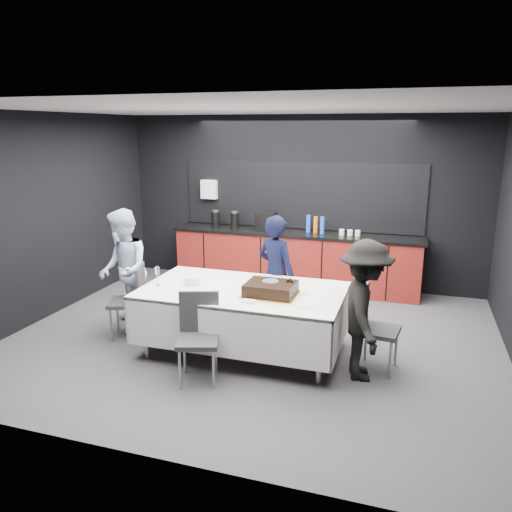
{
  "coord_description": "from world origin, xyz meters",
  "views": [
    {
      "loc": [
        1.82,
        -5.57,
        2.58
      ],
      "look_at": [
        0.0,
        0.1,
        1.05
      ],
      "focal_mm": 35.0,
      "sensor_mm": 36.0,
      "label": 1
    }
  ],
  "objects_px": {
    "chair_left": "(133,296)",
    "cake_assembly": "(271,289)",
    "plate_stack": "(192,280)",
    "champagne_flute": "(157,272)",
    "person_left": "(123,271)",
    "chair_right": "(372,322)",
    "person_center": "(276,274)",
    "person_right": "(365,310)",
    "party_table": "(243,300)",
    "chair_near": "(199,330)"
  },
  "relations": [
    {
      "from": "plate_stack",
      "to": "chair_right",
      "type": "xyz_separation_m",
      "value": [
        2.11,
        0.06,
        -0.3
      ]
    },
    {
      "from": "champagne_flute",
      "to": "person_right",
      "type": "distance_m",
      "value": 2.42
    },
    {
      "from": "chair_right",
      "to": "person_right",
      "type": "height_order",
      "value": "person_right"
    },
    {
      "from": "cake_assembly",
      "to": "person_right",
      "type": "xyz_separation_m",
      "value": [
        1.04,
        -0.08,
        -0.11
      ]
    },
    {
      "from": "chair_left",
      "to": "cake_assembly",
      "type": "bearing_deg",
      "value": -3.85
    },
    {
      "from": "cake_assembly",
      "to": "chair_right",
      "type": "height_order",
      "value": "cake_assembly"
    },
    {
      "from": "party_table",
      "to": "chair_left",
      "type": "xyz_separation_m",
      "value": [
        -1.47,
        0.01,
        -0.11
      ]
    },
    {
      "from": "chair_right",
      "to": "person_center",
      "type": "height_order",
      "value": "person_center"
    },
    {
      "from": "person_center",
      "to": "person_left",
      "type": "height_order",
      "value": "person_left"
    },
    {
      "from": "person_right",
      "to": "person_center",
      "type": "bearing_deg",
      "value": 39.09
    },
    {
      "from": "cake_assembly",
      "to": "person_right",
      "type": "bearing_deg",
      "value": -4.46
    },
    {
      "from": "party_table",
      "to": "person_left",
      "type": "height_order",
      "value": "person_left"
    },
    {
      "from": "champagne_flute",
      "to": "chair_near",
      "type": "distance_m",
      "value": 1.04
    },
    {
      "from": "plate_stack",
      "to": "chair_left",
      "type": "relative_size",
      "value": 0.22
    },
    {
      "from": "cake_assembly",
      "to": "person_left",
      "type": "bearing_deg",
      "value": 171.68
    },
    {
      "from": "party_table",
      "to": "person_center",
      "type": "relative_size",
      "value": 1.51
    },
    {
      "from": "cake_assembly",
      "to": "chair_right",
      "type": "xyz_separation_m",
      "value": [
        1.1,
        0.16,
        -0.32
      ]
    },
    {
      "from": "chair_right",
      "to": "person_left",
      "type": "bearing_deg",
      "value": 177.36
    },
    {
      "from": "chair_left",
      "to": "person_center",
      "type": "bearing_deg",
      "value": 23.83
    },
    {
      "from": "cake_assembly",
      "to": "person_center",
      "type": "bearing_deg",
      "value": 101.61
    },
    {
      "from": "party_table",
      "to": "person_center",
      "type": "xyz_separation_m",
      "value": [
        0.19,
        0.75,
        0.13
      ]
    },
    {
      "from": "person_center",
      "to": "person_left",
      "type": "relative_size",
      "value": 0.96
    },
    {
      "from": "cake_assembly",
      "to": "chair_left",
      "type": "distance_m",
      "value": 1.87
    },
    {
      "from": "chair_near",
      "to": "champagne_flute",
      "type": "bearing_deg",
      "value": 143.48
    },
    {
      "from": "plate_stack",
      "to": "champagne_flute",
      "type": "distance_m",
      "value": 0.42
    },
    {
      "from": "party_table",
      "to": "person_right",
      "type": "height_order",
      "value": "person_right"
    },
    {
      "from": "chair_near",
      "to": "person_left",
      "type": "distance_m",
      "value": 1.76
    },
    {
      "from": "chair_left",
      "to": "person_left",
      "type": "relative_size",
      "value": 0.58
    },
    {
      "from": "chair_left",
      "to": "person_right",
      "type": "xyz_separation_m",
      "value": [
        2.88,
        -0.21,
        0.21
      ]
    },
    {
      "from": "plate_stack",
      "to": "chair_right",
      "type": "distance_m",
      "value": 2.13
    },
    {
      "from": "chair_right",
      "to": "person_right",
      "type": "distance_m",
      "value": 0.32
    },
    {
      "from": "champagne_flute",
      "to": "plate_stack",
      "type": "bearing_deg",
      "value": 22.27
    },
    {
      "from": "person_left",
      "to": "cake_assembly",
      "type": "bearing_deg",
      "value": 44.77
    },
    {
      "from": "plate_stack",
      "to": "champagne_flute",
      "type": "xyz_separation_m",
      "value": [
        -0.37,
        -0.15,
        0.11
      ]
    },
    {
      "from": "chair_right",
      "to": "champagne_flute",
      "type": "bearing_deg",
      "value": -175.12
    },
    {
      "from": "person_left",
      "to": "person_right",
      "type": "bearing_deg",
      "value": 46.05
    },
    {
      "from": "champagne_flute",
      "to": "chair_left",
      "type": "relative_size",
      "value": 0.24
    },
    {
      "from": "cake_assembly",
      "to": "person_left",
      "type": "relative_size",
      "value": 0.37
    },
    {
      "from": "chair_near",
      "to": "person_center",
      "type": "distance_m",
      "value": 1.56
    },
    {
      "from": "chair_near",
      "to": "person_center",
      "type": "relative_size",
      "value": 0.6
    },
    {
      "from": "person_center",
      "to": "person_right",
      "type": "xyz_separation_m",
      "value": [
        1.22,
        -0.94,
        -0.02
      ]
    },
    {
      "from": "champagne_flute",
      "to": "person_right",
      "type": "relative_size",
      "value": 0.15
    },
    {
      "from": "person_left",
      "to": "person_right",
      "type": "distance_m",
      "value": 3.13
    },
    {
      "from": "champagne_flute",
      "to": "person_left",
      "type": "distance_m",
      "value": 0.79
    },
    {
      "from": "party_table",
      "to": "person_center",
      "type": "bearing_deg",
      "value": 75.57
    },
    {
      "from": "chair_left",
      "to": "person_center",
      "type": "relative_size",
      "value": 0.6
    },
    {
      "from": "champagne_flute",
      "to": "person_left",
      "type": "xyz_separation_m",
      "value": [
        -0.69,
        0.36,
        -0.14
      ]
    },
    {
      "from": "cake_assembly",
      "to": "plate_stack",
      "type": "height_order",
      "value": "cake_assembly"
    },
    {
      "from": "plate_stack",
      "to": "person_right",
      "type": "height_order",
      "value": "person_right"
    },
    {
      "from": "champagne_flute",
      "to": "chair_right",
      "type": "relative_size",
      "value": 0.24
    }
  ]
}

